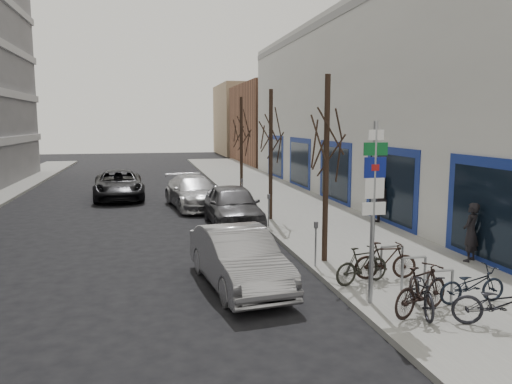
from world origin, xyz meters
name	(u,v)px	position (x,y,z in m)	size (l,w,h in m)	color
ground	(266,318)	(0.00, 0.00, 0.00)	(120.00, 120.00, 0.00)	black
sidewalk_east	(314,219)	(4.50, 10.00, 0.07)	(5.00, 70.00, 0.15)	slate
commercial_building	(485,108)	(17.00, 16.00, 5.00)	(20.00, 32.00, 10.00)	#B7B7B2
brick_building_far	(298,124)	(13.00, 40.00, 4.00)	(12.00, 14.00, 8.00)	brown
tan_building_far	(268,120)	(13.50, 55.00, 4.50)	(13.00, 12.00, 9.00)	#937A5B
highway_sign_pole	(374,201)	(2.40, -0.01, 2.46)	(0.55, 0.10, 4.20)	gray
bike_rack	(414,269)	(3.80, 0.60, 0.66)	(0.66, 2.26, 0.83)	gray
tree_near	(327,125)	(2.60, 3.50, 4.10)	(1.80, 1.80, 5.50)	black
tree_mid	(271,124)	(2.60, 10.00, 4.10)	(1.80, 1.80, 5.50)	black
tree_far	(241,123)	(2.60, 16.50, 4.10)	(1.80, 1.80, 5.50)	black
meter_front	(316,240)	(2.15, 3.00, 0.92)	(0.10, 0.08, 1.27)	gray
meter_mid	(269,207)	(2.15, 8.50, 0.92)	(0.10, 0.08, 1.27)	gray
meter_back	(242,189)	(2.15, 14.00, 0.92)	(0.10, 0.08, 1.27)	gray
bike_near_left	(422,287)	(3.23, -0.73, 0.69)	(0.53, 1.76, 1.08)	black
bike_near_right	(421,289)	(3.15, -0.83, 0.70)	(0.54, 1.80, 1.09)	black
bike_mid_curb	(472,282)	(4.61, -0.49, 0.64)	(0.49, 1.62, 0.99)	black
bike_mid_inner	(362,265)	(2.78, 1.29, 0.64)	(0.48, 1.60, 0.97)	black
bike_far_curb	(500,300)	(4.31, -1.77, 0.70)	(0.55, 1.80, 1.10)	black
bike_far_inner	(386,260)	(3.53, 1.51, 0.65)	(0.49, 1.65, 1.00)	black
parked_car_front	(238,258)	(-0.20, 2.18, 0.75)	(1.58, 4.54, 1.50)	#97969B
parked_car_mid	(233,206)	(0.94, 9.65, 0.83)	(1.97, 4.89, 1.67)	#46454A
parked_car_back	(194,192)	(-0.20, 14.36, 0.77)	(2.16, 5.32, 1.54)	#A3A4A8
lane_car	(119,185)	(-3.94, 18.13, 0.78)	(2.58, 5.59, 1.55)	black
pedestrian_near	(471,232)	(6.71, 2.53, 1.01)	(0.63, 0.41, 1.72)	black
pedestrian_far	(380,199)	(6.80, 8.50, 1.09)	(0.69, 0.47, 1.87)	black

